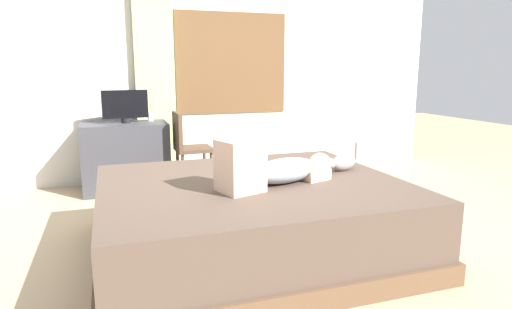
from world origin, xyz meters
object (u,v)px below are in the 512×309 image
Objects in this scene: desk at (126,157)px; chair_by_desk at (187,145)px; tv_monitor at (125,106)px; cup at (150,117)px; cat at (342,162)px; bed at (252,217)px; person_lying at (274,168)px.

chair_by_desk reaches higher than desk.
chair_by_desk is at bearing -22.78° from desk.
tv_monitor is 0.32m from cup.
tv_monitor is at bearing 128.36° from cat.
bed is 0.42m from person_lying.
cup is (0.27, 0.10, -0.14)m from tv_monitor.
cat is (0.65, 0.21, -0.05)m from person_lying.
bed is at bearing -173.72° from cat.
tv_monitor reaches higher than cat.
bed is 2.50× the size of chair_by_desk.
person_lying is 1.08× the size of chair_by_desk.
person_lying is at bearing -74.69° from cup.
cup is (-1.26, 2.04, 0.19)m from cat.
person_lying reaches higher than desk.
person_lying is 0.68m from cat.
tv_monitor is (-0.88, 2.15, 0.28)m from person_lying.
tv_monitor is (-1.53, 1.93, 0.33)m from cat.
bed is 0.84m from cat.
desk is at bearing 128.76° from cat.
chair_by_desk reaches higher than cup.
chair_by_desk is (-0.16, 1.76, 0.25)m from bed.
person_lying reaches higher than cup.
chair_by_desk is at bearing 118.97° from cat.
chair_by_desk is (0.34, -0.37, -0.28)m from cup.
desk is at bearing 111.23° from bed.
chair_by_desk reaches higher than bed.
bed is at bearing -84.91° from chair_by_desk.
cat is at bearing -58.18° from cup.
cat is at bearing -51.24° from desk.
cat is 0.40× the size of chair_by_desk.
person_lying is at bearing -81.63° from chair_by_desk.
cup is at bearing 19.68° from desk.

